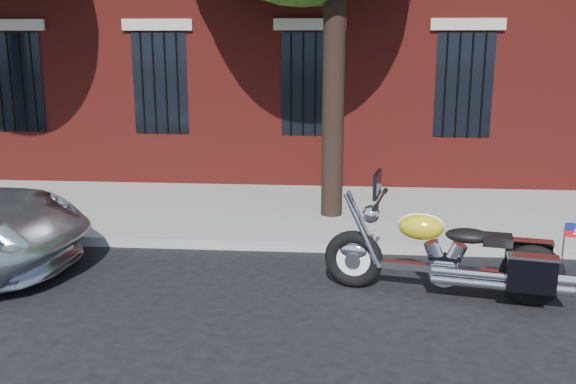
{
  "coord_description": "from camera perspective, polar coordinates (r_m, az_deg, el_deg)",
  "views": [
    {
      "loc": [
        0.62,
        -7.73,
        3.1
      ],
      "look_at": [
        -0.08,
        0.8,
        1.04
      ],
      "focal_mm": 40.0,
      "sensor_mm": 36.0,
      "label": 1
    }
  ],
  "objects": [
    {
      "name": "ground",
      "position": [
        8.35,
        0.08,
        -8.24
      ],
      "size": [
        120.0,
        120.0,
        0.0
      ],
      "primitive_type": "plane",
      "color": "black",
      "rests_on": "ground"
    },
    {
      "name": "sidewalk",
      "position": [
        11.41,
        1.38,
        -1.82
      ],
      "size": [
        40.0,
        3.6,
        0.15
      ],
      "primitive_type": "cube",
      "color": "gray",
      "rests_on": "ground"
    },
    {
      "name": "curb",
      "position": [
        9.62,
        0.73,
        -4.78
      ],
      "size": [
        40.0,
        0.16,
        0.15
      ],
      "primitive_type": "cube",
      "color": "gray",
      "rests_on": "ground"
    },
    {
      "name": "motorcycle",
      "position": [
        8.03,
        14.45,
        -5.69
      ],
      "size": [
        2.89,
        1.22,
        1.51
      ],
      "rotation": [
        0.0,
        0.0,
        -0.2
      ],
      "color": "black",
      "rests_on": "ground"
    }
  ]
}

